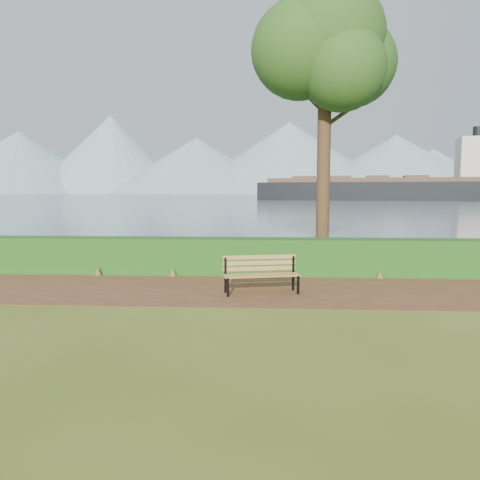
{
  "coord_description": "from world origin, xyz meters",
  "views": [
    {
      "loc": [
        1.49,
        -10.48,
        2.33
      ],
      "look_at": [
        0.8,
        1.2,
        1.1
      ],
      "focal_mm": 35.0,
      "sensor_mm": 36.0,
      "label": 1
    }
  ],
  "objects": [
    {
      "name": "water",
      "position": [
        0.0,
        260.0,
        0.01
      ],
      "size": [
        700.0,
        510.0,
        0.0
      ],
      "primitive_type": "cube",
      "color": "#405667",
      "rests_on": "ground"
    },
    {
      "name": "bench",
      "position": [
        1.34,
        0.07,
        0.49
      ],
      "size": [
        1.78,
        0.86,
        0.86
      ],
      "rotation": [
        0.0,
        0.0,
        0.22
      ],
      "color": "black",
      "rests_on": "ground"
    },
    {
      "name": "cargo_ship",
      "position": [
        32.24,
        104.87,
        2.8
      ],
      "size": [
        62.51,
        20.44,
        18.75
      ],
      "rotation": [
        0.0,
        0.0,
        -0.18
      ],
      "color": "black",
      "rests_on": "ground"
    },
    {
      "name": "hedge",
      "position": [
        0.0,
        2.6,
        0.5
      ],
      "size": [
        32.0,
        0.85,
        1.0
      ],
      "primitive_type": "cube",
      "color": "#134112",
      "rests_on": "ground"
    },
    {
      "name": "mountains",
      "position": [
        -9.17,
        406.05,
        27.7
      ],
      "size": [
        585.0,
        190.0,
        70.0
      ],
      "color": "#829CAD",
      "rests_on": "ground"
    },
    {
      "name": "path",
      "position": [
        0.0,
        0.3,
        0.01
      ],
      "size": [
        40.0,
        3.4,
        0.01
      ],
      "primitive_type": "cube",
      "color": "#512D1B",
      "rests_on": "ground"
    },
    {
      "name": "ground",
      "position": [
        0.0,
        0.0,
        0.0
      ],
      "size": [
        140.0,
        140.0,
        0.0
      ],
      "primitive_type": "plane",
      "color": "#4A5A19",
      "rests_on": "ground"
    },
    {
      "name": "tree",
      "position": [
        3.23,
        4.52,
        6.76
      ],
      "size": [
        4.56,
        3.78,
        9.1
      ],
      "rotation": [
        0.0,
        0.0,
        0.14
      ],
      "color": "#392517",
      "rests_on": "ground"
    }
  ]
}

